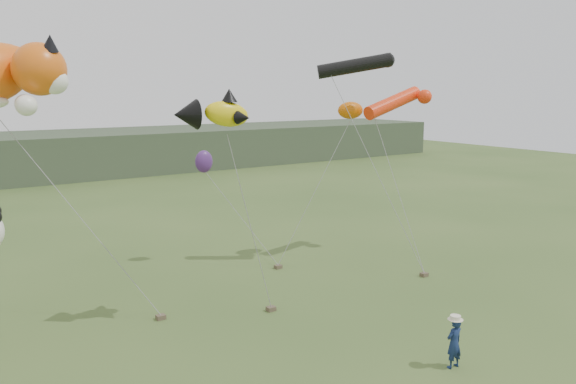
% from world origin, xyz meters
% --- Properties ---
extents(ground, '(120.00, 120.00, 0.00)m').
position_xyz_m(ground, '(0.00, 0.00, 0.00)').
color(ground, '#385123').
rests_on(ground, ground).
extents(headland, '(90.00, 13.00, 4.00)m').
position_xyz_m(headland, '(-3.11, 44.69, 1.92)').
color(headland, '#2D3D28').
rests_on(headland, ground).
extents(festival_attendant, '(0.57, 0.38, 1.53)m').
position_xyz_m(festival_attendant, '(1.67, -1.84, 0.76)').
color(festival_attendant, '#13234A').
rests_on(festival_attendant, ground).
extents(sandbag_anchors, '(17.12, 5.23, 0.16)m').
position_xyz_m(sandbag_anchors, '(-0.88, 5.65, 0.08)').
color(sandbag_anchors, brown).
rests_on(sandbag_anchors, ground).
extents(fish_kite, '(2.60, 1.72, 1.35)m').
position_xyz_m(fish_kite, '(-2.62, 4.94, 7.30)').
color(fish_kite, yellow).
rests_on(fish_kite, ground).
extents(tube_kites, '(6.26, 2.40, 3.04)m').
position_xyz_m(tube_kites, '(7.62, 7.73, 8.25)').
color(tube_kites, black).
rests_on(tube_kites, ground).
extents(misc_kites, '(7.37, 3.65, 3.23)m').
position_xyz_m(misc_kites, '(4.30, 9.72, 6.30)').
color(misc_kites, '#CE5C06').
rests_on(misc_kites, ground).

